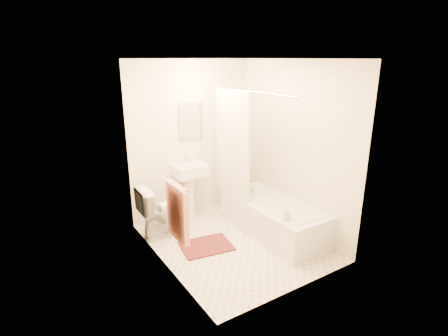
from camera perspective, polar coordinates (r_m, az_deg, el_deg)
floor at (r=4.88m, az=1.61°, el=-12.02°), size 2.40×2.40×0.00m
ceiling at (r=4.25m, az=1.90°, el=17.41°), size 2.40×2.40×0.00m
wall_back at (r=5.42m, az=-5.42°, el=4.59°), size 2.00×0.02×2.40m
wall_left at (r=3.96m, az=-10.31°, el=-0.51°), size 0.02×2.40×2.40m
wall_right at (r=5.03m, az=11.24°, el=3.30°), size 0.02×2.40×2.40m
mirror at (r=5.34m, az=-5.41°, el=7.68°), size 0.40×0.03×0.55m
curtain_rod at (r=4.52m, az=4.33°, el=12.31°), size 0.03×1.70×0.03m
shower_curtain at (r=4.97m, az=1.37°, el=3.71°), size 0.04×0.80×1.55m
towel_bar at (r=3.79m, az=-8.22°, el=-2.84°), size 0.02×0.60×0.02m
towel at (r=3.93m, az=-7.62°, el=-7.14°), size 0.06×0.45×0.66m
toilet_paper at (r=4.27m, az=-9.70°, el=-6.32°), size 0.11×0.12×0.12m
toilet at (r=5.00m, az=-9.62°, el=-6.89°), size 0.75×0.43×0.73m
sink at (r=5.46m, az=-5.63°, el=-3.32°), size 0.48×0.39×0.94m
bathtub at (r=5.09m, az=8.01°, el=-7.97°), size 0.72×1.65×0.46m
bath_mat at (r=4.78m, az=-2.93°, el=-12.57°), size 0.73×0.59×0.02m
soap_bottle at (r=4.47m, az=10.19°, el=-7.33°), size 0.10×0.10×0.17m
scrub_brush at (r=5.35m, az=4.28°, el=-3.60°), size 0.10×0.18×0.04m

